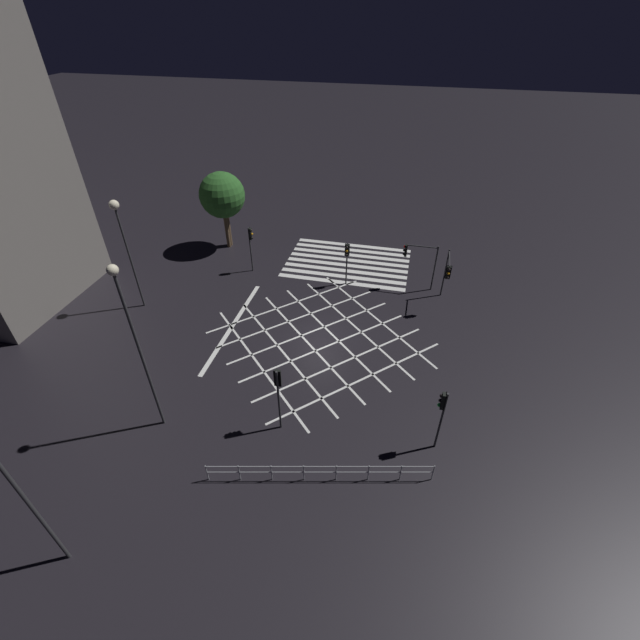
{
  "coord_description": "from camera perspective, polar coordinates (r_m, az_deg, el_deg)",
  "views": [
    {
      "loc": [
        -4.85,
        20.82,
        17.77
      ],
      "look_at": [
        0.0,
        0.0,
        1.51
      ],
      "focal_mm": 24.0,
      "sensor_mm": 36.0,
      "label": 1
    }
  ],
  "objects": [
    {
      "name": "pedestrian_railing",
      "position": [
        20.45,
        -0.0,
        -19.48
      ],
      "size": [
        10.04,
        2.38,
        1.05
      ],
      "rotation": [
        0.0,
        0.0,
        -2.91
      ],
      "color": "#9EA0A5",
      "rests_on": "ground_plane"
    },
    {
      "name": "street_tree_near",
      "position": [
        37.92,
        -12.61,
        15.46
      ],
      "size": [
        2.41,
        2.41,
        5.5
      ],
      "color": "brown",
      "rests_on": "ground_plane"
    },
    {
      "name": "street_lamp_east",
      "position": [
        30.44,
        -25.03,
        11.15
      ],
      "size": [
        0.62,
        0.62,
        7.86
      ],
      "color": "#2D2D30",
      "rests_on": "ground_plane"
    },
    {
      "name": "ground_plane",
      "position": [
        27.8,
        -0.0,
        -2.47
      ],
      "size": [
        200.0,
        200.0,
        0.0
      ],
      "primitive_type": "plane",
      "color": "black"
    },
    {
      "name": "road_markings",
      "position": [
        32.92,
        2.05,
        4.57
      ],
      "size": [
        15.05,
        21.11,
        0.01
      ],
      "color": "silver",
      "rests_on": "ground_plane"
    },
    {
      "name": "traffic_light_median_north",
      "position": [
        20.79,
        -5.57,
        -8.95
      ],
      "size": [
        0.36,
        0.39,
        3.95
      ],
      "rotation": [
        0.0,
        0.0,
        -1.57
      ],
      "color": "#2D2D30",
      "rests_on": "ground_plane"
    },
    {
      "name": "traffic_light_nw_main",
      "position": [
        20.71,
        15.93,
        -11.41
      ],
      "size": [
        0.39,
        0.36,
        3.76
      ],
      "color": "#2D2D30",
      "rests_on": "ground_plane"
    },
    {
      "name": "traffic_light_sw_main",
      "position": [
        32.16,
        12.93,
        8.28
      ],
      "size": [
        2.48,
        0.36,
        3.64
      ],
      "color": "#2D2D30",
      "rests_on": "ground_plane"
    },
    {
      "name": "traffic_light_sw_cross",
      "position": [
        30.59,
        16.59,
        6.27
      ],
      "size": [
        0.36,
        2.42,
        3.8
      ],
      "rotation": [
        0.0,
        0.0,
        1.57
      ],
      "color": "#2D2D30",
      "rests_on": "ground_plane"
    },
    {
      "name": "traffic_light_median_south",
      "position": [
        31.92,
        3.6,
        8.53
      ],
      "size": [
        0.36,
        0.39,
        3.44
      ],
      "rotation": [
        0.0,
        0.0,
        1.57
      ],
      "color": "#2D2D30",
      "rests_on": "ground_plane"
    },
    {
      "name": "street_tree_far",
      "position": [
        37.46,
        -12.92,
        15.89
      ],
      "size": [
        3.74,
        3.74,
        6.57
      ],
      "color": "brown",
      "rests_on": "ground_plane"
    },
    {
      "name": "street_lamp_west",
      "position": [
        20.22,
        -23.75,
        -1.0
      ],
      "size": [
        0.48,
        0.48,
        9.43
      ],
      "color": "#2D2D30",
      "rests_on": "ground_plane"
    },
    {
      "name": "traffic_light_se_main",
      "position": [
        33.99,
        -9.22,
        10.42
      ],
      "size": [
        0.39,
        0.36,
        3.75
      ],
      "rotation": [
        0.0,
        0.0,
        3.14
      ],
      "color": "#2D2D30",
      "rests_on": "ground_plane"
    }
  ]
}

